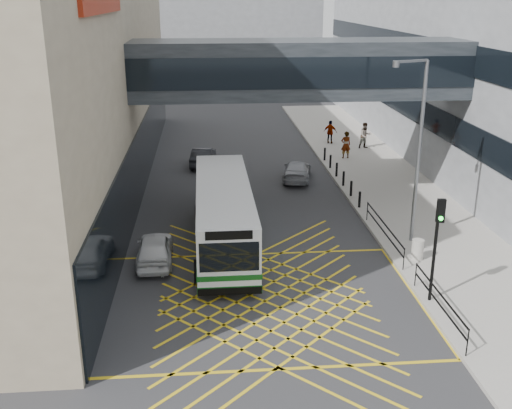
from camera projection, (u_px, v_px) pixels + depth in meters
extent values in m
plane|color=#333335|center=(265.00, 301.00, 23.29)|extent=(120.00, 120.00, 0.00)
cube|color=black|center=(144.00, 153.00, 37.20)|extent=(0.10, 41.50, 4.00)
cube|color=black|center=(390.00, 96.00, 45.48)|extent=(0.10, 43.50, 1.60)
cube|color=black|center=(394.00, 42.00, 44.15)|extent=(0.10, 43.50, 1.60)
cube|color=gray|center=(204.00, 14.00, 76.56)|extent=(28.00, 16.00, 18.00)
cube|color=#292E33|center=(299.00, 69.00, 32.33)|extent=(20.00, 4.00, 3.00)
cube|color=black|center=(305.00, 73.00, 30.43)|extent=(19.50, 0.06, 1.60)
cube|color=black|center=(293.00, 65.00, 34.23)|extent=(19.50, 0.06, 1.60)
cube|color=#A5A097|center=(382.00, 181.00, 38.08)|extent=(6.00, 54.00, 0.16)
cube|color=gold|center=(265.00, 301.00, 23.29)|extent=(12.00, 9.00, 0.01)
cube|color=silver|center=(224.00, 214.00, 27.76)|extent=(2.53, 10.88, 2.67)
cube|color=#0F4B14|center=(224.00, 237.00, 28.14)|extent=(2.57, 10.92, 0.34)
cube|color=#0F4B14|center=(224.00, 227.00, 27.97)|extent=(2.59, 10.92, 0.22)
cube|color=black|center=(223.00, 202.00, 28.20)|extent=(2.58, 9.50, 1.04)
cube|color=black|center=(229.00, 257.00, 22.59)|extent=(2.27, 0.09, 1.19)
cube|color=black|center=(229.00, 235.00, 22.28)|extent=(1.78, 0.07, 0.35)
cube|color=silver|center=(223.00, 186.00, 27.31)|extent=(2.51, 10.78, 0.10)
cube|color=black|center=(230.00, 291.00, 23.05)|extent=(2.47, 0.11, 0.30)
cube|color=black|center=(220.00, 200.00, 33.26)|extent=(2.47, 0.11, 0.30)
cylinder|color=black|center=(198.00, 271.00, 24.70)|extent=(0.28, 0.99, 0.99)
cylinder|color=black|center=(257.00, 269.00, 24.91)|extent=(0.28, 0.99, 0.99)
cylinder|color=black|center=(198.00, 215.00, 31.02)|extent=(0.28, 0.99, 0.99)
cylinder|color=black|center=(246.00, 213.00, 31.23)|extent=(0.28, 0.99, 0.99)
imported|color=silver|center=(155.00, 248.00, 26.46)|extent=(1.84, 4.26, 1.34)
imported|color=black|center=(203.00, 157.00, 41.63)|extent=(2.16, 4.25, 1.27)
imported|color=gray|center=(297.00, 170.00, 38.41)|extent=(2.58, 4.42, 1.29)
cylinder|color=black|center=(434.00, 258.00, 22.50)|extent=(0.14, 0.14, 3.53)
cube|color=black|center=(441.00, 211.00, 21.63)|extent=(0.31, 0.21, 0.88)
sphere|color=#19E533|center=(441.00, 218.00, 21.62)|extent=(0.18, 0.18, 0.17)
cylinder|color=slate|center=(419.00, 155.00, 27.28)|extent=(0.22, 0.22, 8.44)
cube|color=slate|center=(412.00, 61.00, 25.53)|extent=(1.61, 0.71, 0.11)
cylinder|color=slate|center=(396.00, 64.00, 25.21)|extent=(0.38, 0.38, 0.26)
cylinder|color=#ADA89E|center=(417.00, 249.00, 26.50)|extent=(0.53, 0.53, 0.91)
cube|color=black|center=(440.00, 294.00, 21.53)|extent=(0.05, 5.00, 0.05)
cube|color=black|center=(439.00, 304.00, 21.67)|extent=(0.05, 5.00, 0.05)
cube|color=black|center=(384.00, 224.00, 28.11)|extent=(0.05, 6.00, 0.05)
cube|color=black|center=(384.00, 232.00, 28.25)|extent=(0.05, 6.00, 0.05)
cylinder|color=black|center=(468.00, 342.00, 19.33)|extent=(0.04, 0.04, 1.00)
cylinder|color=black|center=(416.00, 274.00, 24.03)|extent=(0.04, 0.04, 1.00)
cylinder|color=black|center=(404.00, 259.00, 25.44)|extent=(0.04, 0.04, 1.00)
cylinder|color=black|center=(367.00, 211.00, 31.08)|extent=(0.04, 0.04, 1.00)
cylinder|color=black|center=(360.00, 199.00, 32.99)|extent=(0.14, 0.14, 0.90)
cylinder|color=black|center=(351.00, 188.00, 34.87)|extent=(0.14, 0.14, 0.90)
cylinder|color=black|center=(344.00, 178.00, 36.75)|extent=(0.14, 0.14, 0.90)
cylinder|color=black|center=(337.00, 170.00, 38.63)|extent=(0.14, 0.14, 0.90)
cylinder|color=black|center=(330.00, 161.00, 40.51)|extent=(0.14, 0.14, 0.90)
cylinder|color=black|center=(325.00, 154.00, 42.39)|extent=(0.14, 0.14, 0.90)
imported|color=gray|center=(346.00, 145.00, 42.78)|extent=(0.82, 0.63, 1.94)
imported|color=gray|center=(365.00, 136.00, 45.54)|extent=(1.06, 0.76, 1.96)
imported|color=gray|center=(330.00, 132.00, 47.05)|extent=(1.19, 0.92, 1.81)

